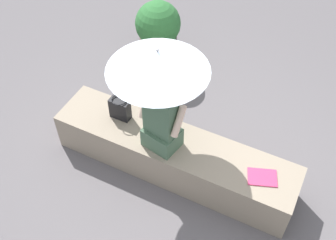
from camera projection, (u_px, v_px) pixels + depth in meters
ground_plane at (173, 168)px, 4.60m from camera, size 14.00×14.00×0.00m
stone_bench at (174, 155)px, 4.43m from camera, size 2.64×0.58×0.47m
person_seated at (162, 119)px, 3.94m from camera, size 0.50×0.34×0.90m
parasol at (158, 61)px, 3.52m from camera, size 0.93×0.93×1.17m
handbag_black at (120, 108)px, 4.39m from camera, size 0.22×0.17×0.27m
magazine at (262, 177)px, 3.95m from camera, size 0.33×0.28×0.01m
planter_near at (158, 34)px, 5.41m from camera, size 0.59×0.59×0.98m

